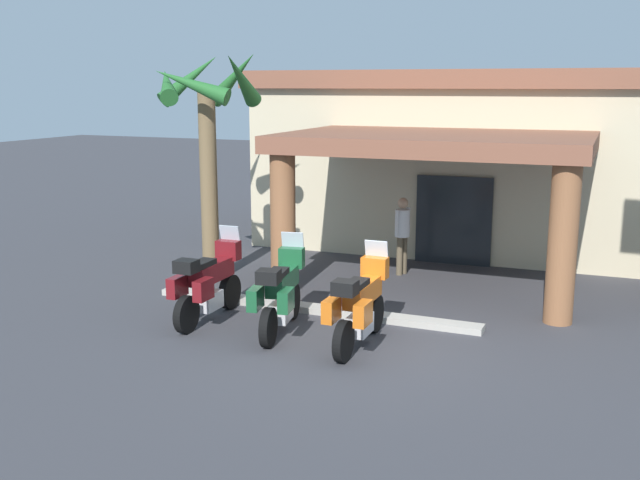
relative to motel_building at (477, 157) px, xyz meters
name	(u,v)px	position (x,y,z in m)	size (l,w,h in m)	color
ground_plane	(367,343)	(0.07, -8.86, -2.31)	(80.00, 80.00, 0.00)	#38383D
motel_building	(477,157)	(0.00, 0.00, 0.00)	(11.33, 10.45, 4.55)	beige
motorcycle_maroon	(208,283)	(-2.97, -8.84, -1.61)	(0.71, 2.21, 1.61)	black
motorcycle_green	(280,293)	(-1.48, -8.93, -1.61)	(0.88, 2.20, 1.61)	black
motorcycle_orange	(360,305)	(0.01, -9.06, -1.61)	(0.71, 2.21, 1.61)	black
pedestrian	(402,230)	(-0.75, -4.21, -1.30)	(0.32, 0.51, 1.74)	brown
palm_tree_roadside	(206,119)	(-4.41, -6.40, 1.19)	(2.31, 2.39, 4.97)	brown
curb_strip	(311,308)	(-1.48, -7.62, -2.25)	(6.48, 0.36, 0.12)	#ADA89E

